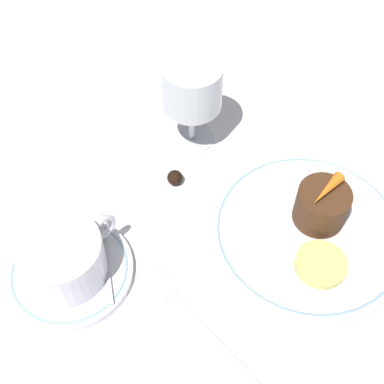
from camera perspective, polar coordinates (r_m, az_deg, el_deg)
The scene contains 11 objects.
ground_plane at distance 0.65m, azimuth 7.93°, elevation -2.80°, with size 3.00×3.00×0.00m, color white.
dinner_plate at distance 0.64m, azimuth 12.30°, elevation -4.22°, with size 0.23×0.23×0.01m.
saucer at distance 0.62m, azimuth -12.85°, elevation -8.21°, with size 0.14×0.14×0.01m.
coffee_cup at distance 0.59m, azimuth -13.57°, elevation -6.83°, with size 0.12×0.09×0.06m.
spoon at distance 0.62m, azimuth -9.33°, elevation -5.69°, with size 0.07×0.11×0.00m.
wine_glass at distance 0.66m, azimuth -0.00°, elevation 10.81°, with size 0.08×0.08×0.12m.
fork at distance 0.59m, azimuth -0.72°, elevation -12.42°, with size 0.02×0.19×0.01m.
dessert_cake at distance 0.63m, azimuth 13.65°, elevation -1.44°, with size 0.06×0.06×0.05m.
carrot_garnish at distance 0.61m, azimuth 14.20°, elevation 0.22°, with size 0.05×0.02×0.01m.
pineapple_slice at distance 0.61m, azimuth 13.58°, elevation -7.51°, with size 0.06×0.06×0.01m.
chocolate_truffle at distance 0.67m, azimuth -1.84°, elevation 1.54°, with size 0.02×0.02×0.02m.
Camera 1 is at (-0.31, -0.20, 0.54)m, focal length 50.00 mm.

